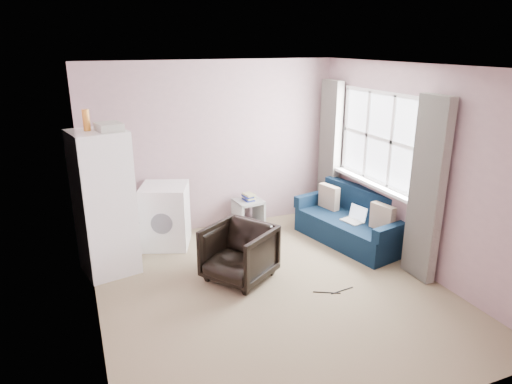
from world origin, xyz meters
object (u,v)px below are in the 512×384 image
(sofa, at_px, (353,223))
(washing_machine, at_px, (165,214))
(fridge, at_px, (104,203))
(side_table, at_px, (248,212))
(armchair, at_px, (239,251))

(sofa, bearing_deg, washing_machine, 148.05)
(fridge, xyz_separation_m, sofa, (3.31, -0.40, -0.63))
(fridge, relative_size, side_table, 3.67)
(armchair, relative_size, sofa, 0.42)
(fridge, xyz_separation_m, side_table, (2.11, 0.64, -0.64))
(side_table, height_order, sofa, sofa)
(armchair, xyz_separation_m, side_table, (0.69, 1.46, -0.11))
(washing_machine, bearing_deg, armchair, -44.32)
(armchair, xyz_separation_m, washing_machine, (-0.61, 1.31, 0.08))
(fridge, bearing_deg, armchair, -42.37)
(armchair, height_order, washing_machine, washing_machine)
(fridge, distance_m, washing_machine, 1.04)
(washing_machine, height_order, sofa, washing_machine)
(washing_machine, xyz_separation_m, side_table, (1.30, 0.15, -0.20))
(fridge, bearing_deg, side_table, 4.60)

